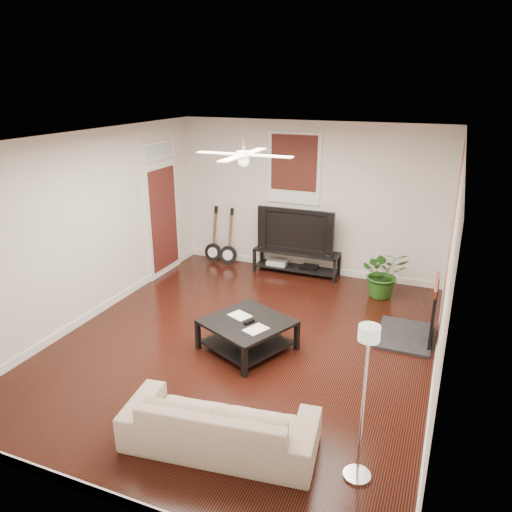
# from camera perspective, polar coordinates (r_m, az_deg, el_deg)

# --- Properties ---
(room) EXTENTS (5.01, 6.01, 2.81)m
(room) POSITION_cam_1_polar(r_m,az_deg,el_deg) (6.43, -1.34, 0.99)
(room) COLOR black
(room) RESTS_ON ground
(brick_accent) EXTENTS (0.02, 2.20, 2.80)m
(brick_accent) POSITION_cam_1_polar(r_m,az_deg,el_deg) (6.90, 21.53, 0.89)
(brick_accent) COLOR #9D5532
(brick_accent) RESTS_ON floor
(fireplace) EXTENTS (0.80, 1.10, 0.92)m
(fireplace) POSITION_cam_1_polar(r_m,az_deg,el_deg) (7.24, 18.33, -5.88)
(fireplace) COLOR black
(fireplace) RESTS_ON floor
(window_back) EXTENTS (1.00, 0.06, 1.30)m
(window_back) POSITION_cam_1_polar(r_m,az_deg,el_deg) (9.11, 4.41, 10.07)
(window_back) COLOR #37160F
(window_back) RESTS_ON wall_back
(door_left) EXTENTS (0.08, 1.00, 2.50)m
(door_left) POSITION_cam_1_polar(r_m,az_deg,el_deg) (9.21, -10.77, 5.44)
(door_left) COLOR white
(door_left) RESTS_ON wall_left
(tv_stand) EXTENTS (1.61, 0.43, 0.45)m
(tv_stand) POSITION_cam_1_polar(r_m,az_deg,el_deg) (9.33, 4.68, -0.68)
(tv_stand) COLOR black
(tv_stand) RESTS_ON floor
(tv) EXTENTS (1.44, 0.19, 0.83)m
(tv) POSITION_cam_1_polar(r_m,az_deg,el_deg) (9.15, 4.83, 3.12)
(tv) COLOR black
(tv) RESTS_ON tv_stand
(coffee_table) EXTENTS (1.34, 1.34, 0.42)m
(coffee_table) POSITION_cam_1_polar(r_m,az_deg,el_deg) (6.75, -1.02, -9.09)
(coffee_table) COLOR black
(coffee_table) RESTS_ON floor
(sofa) EXTENTS (2.00, 0.99, 0.56)m
(sofa) POSITION_cam_1_polar(r_m,az_deg,el_deg) (5.14, -4.18, -18.59)
(sofa) COLOR tan
(sofa) RESTS_ON floor
(floor_lamp) EXTENTS (0.29, 0.29, 1.57)m
(floor_lamp) POSITION_cam_1_polar(r_m,az_deg,el_deg) (4.59, 12.26, -16.52)
(floor_lamp) COLOR white
(floor_lamp) RESTS_ON floor
(potted_plant) EXTENTS (0.93, 0.86, 0.84)m
(potted_plant) POSITION_cam_1_polar(r_m,az_deg,el_deg) (8.50, 14.56, -1.92)
(potted_plant) COLOR #225518
(potted_plant) RESTS_ON floor
(guitar_left) EXTENTS (0.36, 0.26, 1.13)m
(guitar_left) POSITION_cam_1_polar(r_m,az_deg,el_deg) (9.82, -5.03, 2.45)
(guitar_left) COLOR black
(guitar_left) RESTS_ON floor
(guitar_right) EXTENTS (0.38, 0.29, 1.13)m
(guitar_right) POSITION_cam_1_polar(r_m,az_deg,el_deg) (9.65, -3.25, 2.17)
(guitar_right) COLOR black
(guitar_right) RESTS_ON floor
(ceiling_fan) EXTENTS (1.24, 1.24, 0.32)m
(ceiling_fan) POSITION_cam_1_polar(r_m,az_deg,el_deg) (6.15, -1.43, 11.64)
(ceiling_fan) COLOR white
(ceiling_fan) RESTS_ON ceiling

